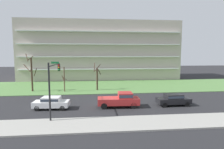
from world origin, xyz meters
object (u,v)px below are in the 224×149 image
at_px(tree_far_left, 31,73).
at_px(sedan_white_near_left, 51,102).
at_px(pickup_red_center_right, 120,99).
at_px(tree_left, 64,79).
at_px(sedan_black_center_left, 173,99).
at_px(tree_center, 97,77).
at_px(traffic_signal_mast, 53,78).

distance_m(tree_far_left, sedan_white_near_left, 13.33).
bearing_deg(pickup_red_center_right, tree_left, 131.43).
xyz_separation_m(tree_left, sedan_black_center_left, (16.08, -10.69, -1.46)).
height_order(tree_center, sedan_black_center_left, tree_center).
xyz_separation_m(sedan_white_near_left, pickup_red_center_right, (8.82, -0.01, 0.14)).
bearing_deg(tree_center, tree_left, -170.62).
xyz_separation_m(sedan_white_near_left, sedan_black_center_left, (16.12, -0.00, 0.00)).
xyz_separation_m(tree_left, pickup_red_center_right, (8.79, -10.70, -1.31)).
bearing_deg(tree_far_left, sedan_black_center_left, -27.74).
distance_m(tree_left, tree_center, 6.11).
xyz_separation_m(tree_far_left, sedan_black_center_left, (22.10, -11.62, -2.62)).
distance_m(sedan_white_near_left, traffic_signal_mast, 4.29).
relative_size(tree_center, sedan_white_near_left, 1.18).
bearing_deg(tree_center, sedan_black_center_left, -49.29).
distance_m(sedan_black_center_left, pickup_red_center_right, 7.30).
bearing_deg(tree_center, tree_far_left, -179.70).
distance_m(tree_left, traffic_signal_mast, 13.36).
bearing_deg(pickup_red_center_right, traffic_signal_mast, -160.45).
height_order(pickup_red_center_right, traffic_signal_mast, traffic_signal_mast).
relative_size(tree_center, sedan_black_center_left, 1.20).
bearing_deg(tree_center, pickup_red_center_right, -76.72).
height_order(tree_far_left, tree_left, tree_far_left).
height_order(sedan_black_center_left, pickup_red_center_right, pickup_red_center_right).
xyz_separation_m(tree_center, pickup_red_center_right, (2.76, -11.69, -1.54)).
bearing_deg(tree_left, sedan_black_center_left, -33.61).
xyz_separation_m(tree_far_left, pickup_red_center_right, (14.81, -11.63, -2.47)).
height_order(tree_far_left, sedan_white_near_left, tree_far_left).
height_order(tree_center, pickup_red_center_right, tree_center).
relative_size(sedan_white_near_left, traffic_signal_mast, 0.74).
relative_size(sedan_white_near_left, sedan_black_center_left, 1.02).
bearing_deg(tree_left, pickup_red_center_right, -50.60).
bearing_deg(pickup_red_center_right, tree_far_left, 143.89).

